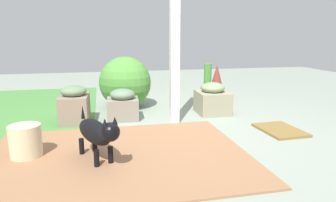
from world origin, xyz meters
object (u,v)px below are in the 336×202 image
at_px(round_shrub, 125,82).
at_px(ceramic_urn, 25,142).
at_px(stone_planter_nearest, 212,99).
at_px(dog, 97,132).
at_px(doormat, 280,130).
at_px(stone_planter_mid, 123,105).
at_px(terracotta_pot_spiky, 216,85).
at_px(porch_pillar, 175,39).
at_px(stone_planter_far, 75,105).
at_px(terracotta_pot_tall, 207,85).

distance_m(round_shrub, ceramic_urn, 2.08).
distance_m(stone_planter_nearest, ceramic_urn, 2.53).
bearing_deg(stone_planter_nearest, dog, 131.00).
bearing_deg(doormat, dog, 101.63).
relative_size(stone_planter_nearest, ceramic_urn, 1.54).
xyz_separation_m(stone_planter_mid, ceramic_urn, (-1.13, 0.97, -0.04)).
relative_size(terracotta_pot_spiky, doormat, 1.11).
bearing_deg(stone_planter_mid, round_shrub, -7.96).
height_order(porch_pillar, dog, porch_pillar).
distance_m(porch_pillar, stone_planter_mid, 1.12).
xyz_separation_m(stone_planter_mid, round_shrub, (0.65, -0.09, 0.20)).
relative_size(stone_planter_far, ceramic_urn, 1.56).
xyz_separation_m(stone_planter_mid, dog, (-1.36, 0.32, 0.08)).
xyz_separation_m(terracotta_pot_tall, dog, (-2.55, 1.94, 0.06)).
distance_m(stone_planter_far, doormat, 2.55).
xyz_separation_m(porch_pillar, stone_planter_nearest, (0.34, -0.64, -0.86)).
distance_m(stone_planter_mid, ceramic_urn, 1.49).
height_order(stone_planter_far, terracotta_pot_spiky, terracotta_pot_spiky).
distance_m(stone_planter_far, round_shrub, 0.99).
bearing_deg(terracotta_pot_spiky, porch_pillar, 134.61).
xyz_separation_m(stone_planter_far, ceramic_urn, (-1.10, 0.35, -0.07)).
height_order(dog, ceramic_urn, dog).
xyz_separation_m(stone_planter_mid, stone_planter_far, (-0.03, 0.62, 0.03)).
bearing_deg(round_shrub, doormat, -133.32).
relative_size(terracotta_pot_tall, doormat, 1.05).
bearing_deg(ceramic_urn, porch_pillar, -62.88).
bearing_deg(dog, stone_planter_mid, -13.39).
bearing_deg(terracotta_pot_spiky, round_shrub, 88.32).
xyz_separation_m(porch_pillar, stone_planter_mid, (0.31, 0.63, -0.87)).
distance_m(dog, doormat, 2.15).
relative_size(stone_planter_far, round_shrub, 0.62).
height_order(stone_planter_mid, stone_planter_far, stone_planter_far).
relative_size(porch_pillar, round_shrub, 2.69).
distance_m(round_shrub, doormat, 2.33).
height_order(stone_planter_nearest, terracotta_pot_spiky, terracotta_pot_spiky).
height_order(porch_pillar, ceramic_urn, porch_pillar).
height_order(stone_planter_far, terracotta_pot_tall, terracotta_pot_tall).
xyz_separation_m(round_shrub, ceramic_urn, (-1.78, 1.06, -0.24)).
height_order(stone_planter_nearest, stone_planter_mid, stone_planter_nearest).
bearing_deg(dog, porch_pillar, -42.33).
xyz_separation_m(dog, ceramic_urn, (0.23, 0.64, -0.12)).
xyz_separation_m(round_shrub, terracotta_pot_tall, (0.54, -1.52, -0.18)).
bearing_deg(dog, ceramic_urn, 70.20).
distance_m(terracotta_pot_spiky, terracotta_pot_tall, 0.59).
relative_size(porch_pillar, stone_planter_nearest, 4.41).
xyz_separation_m(stone_planter_far, dog, (-1.33, -0.29, 0.05)).
distance_m(stone_planter_far, terracotta_pot_spiky, 2.27).
bearing_deg(dog, terracotta_pot_spiky, -43.79).
bearing_deg(doormat, round_shrub, 46.68).
height_order(stone_planter_nearest, ceramic_urn, stone_planter_nearest).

